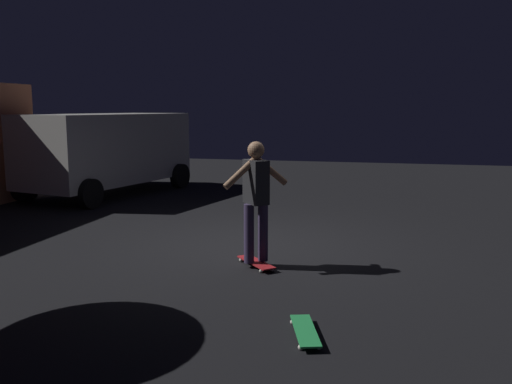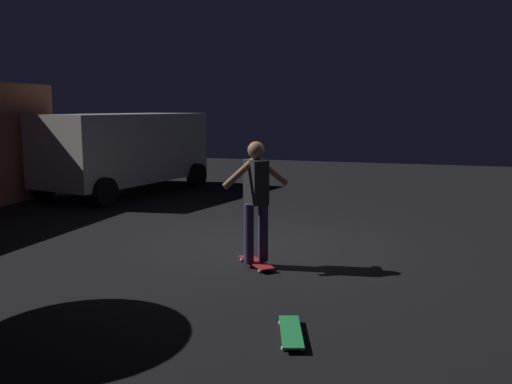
# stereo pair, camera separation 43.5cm
# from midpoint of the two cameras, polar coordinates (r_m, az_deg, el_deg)

# --- Properties ---
(ground_plane) EXTENTS (28.00, 28.00, 0.00)m
(ground_plane) POSITION_cam_midpoint_polar(r_m,az_deg,el_deg) (8.97, 1.37, -5.45)
(ground_plane) COLOR black
(parked_van) EXTENTS (4.90, 3.04, 2.03)m
(parked_van) POSITION_cam_midpoint_polar(r_m,az_deg,el_deg) (14.51, -12.53, 4.44)
(parked_van) COLOR silver
(parked_van) RESTS_ON ground_plane
(skateboard_ridden) EXTENTS (0.71, 0.67, 0.07)m
(skateboard_ridden) POSITION_cam_midpoint_polar(r_m,az_deg,el_deg) (7.76, 1.62, -7.28)
(skateboard_ridden) COLOR #AD1E23
(skateboard_ridden) RESTS_ON ground_plane
(skateboard_spare) EXTENTS (0.80, 0.42, 0.07)m
(skateboard_spare) POSITION_cam_midpoint_polar(r_m,az_deg,el_deg) (5.52, 5.95, -14.17)
(skateboard_spare) COLOR green
(skateboard_spare) RESTS_ON ground_plane
(skater) EXTENTS (0.72, 0.79, 1.67)m
(skater) POSITION_cam_midpoint_polar(r_m,az_deg,el_deg) (7.55, 1.65, -0.11)
(skater) COLOR #382D4C
(skater) RESTS_ON skateboard_ridden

